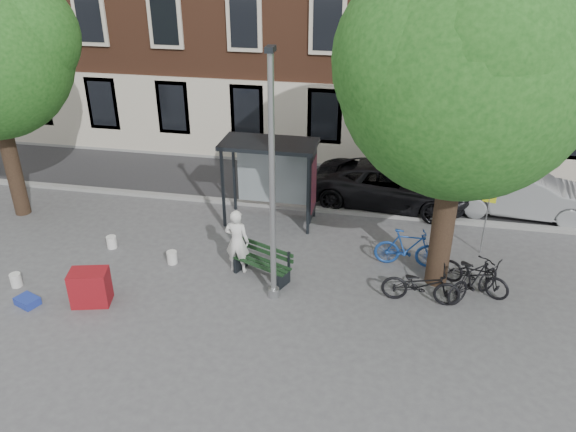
{
  "coord_description": "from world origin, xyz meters",
  "views": [
    {
      "loc": [
        2.6,
        -11.33,
        8.17
      ],
      "look_at": [
        0.02,
        1.74,
        1.4
      ],
      "focal_mm": 35.0,
      "sensor_mm": 36.0,
      "label": 1
    }
  ],
  "objects_px": {
    "bench": "(263,264)",
    "red_stand": "(90,287)",
    "bus_shelter": "(283,164)",
    "painter": "(237,241)",
    "notice_sign": "(488,205)",
    "car_silver": "(523,193)",
    "lamppost": "(272,196)",
    "bike_b": "(408,248)",
    "bike_c": "(475,274)",
    "car_dark": "(391,184)",
    "bike_d": "(474,280)",
    "bike_a": "(421,285)"
  },
  "relations": [
    {
      "from": "car_dark",
      "to": "notice_sign",
      "type": "relative_size",
      "value": 2.47
    },
    {
      "from": "car_silver",
      "to": "painter",
      "type": "bearing_deg",
      "value": 126.7
    },
    {
      "from": "bench",
      "to": "red_stand",
      "type": "height_order",
      "value": "red_stand"
    },
    {
      "from": "bike_a",
      "to": "car_silver",
      "type": "height_order",
      "value": "car_silver"
    },
    {
      "from": "lamppost",
      "to": "bus_shelter",
      "type": "height_order",
      "value": "lamppost"
    },
    {
      "from": "lamppost",
      "to": "bike_a",
      "type": "bearing_deg",
      "value": 7.71
    },
    {
      "from": "bike_c",
      "to": "notice_sign",
      "type": "height_order",
      "value": "notice_sign"
    },
    {
      "from": "red_stand",
      "to": "bike_c",
      "type": "bearing_deg",
      "value": 14.57
    },
    {
      "from": "bike_a",
      "to": "notice_sign",
      "type": "relative_size",
      "value": 0.92
    },
    {
      "from": "bus_shelter",
      "to": "car_dark",
      "type": "height_order",
      "value": "bus_shelter"
    },
    {
      "from": "lamppost",
      "to": "bike_d",
      "type": "height_order",
      "value": "lamppost"
    },
    {
      "from": "bus_shelter",
      "to": "painter",
      "type": "height_order",
      "value": "bus_shelter"
    },
    {
      "from": "bike_c",
      "to": "red_stand",
      "type": "bearing_deg",
      "value": 135.14
    },
    {
      "from": "bike_c",
      "to": "notice_sign",
      "type": "relative_size",
      "value": 0.89
    },
    {
      "from": "painter",
      "to": "red_stand",
      "type": "distance_m",
      "value": 3.8
    },
    {
      "from": "bike_a",
      "to": "red_stand",
      "type": "xyz_separation_m",
      "value": [
        -7.89,
        -1.6,
        -0.05
      ]
    },
    {
      "from": "notice_sign",
      "to": "painter",
      "type": "bearing_deg",
      "value": -146.31
    },
    {
      "from": "painter",
      "to": "lamppost",
      "type": "bearing_deg",
      "value": 143.51
    },
    {
      "from": "bus_shelter",
      "to": "red_stand",
      "type": "relative_size",
      "value": 3.17
    },
    {
      "from": "bench",
      "to": "bike_b",
      "type": "relative_size",
      "value": 0.95
    },
    {
      "from": "car_dark",
      "to": "car_silver",
      "type": "height_order",
      "value": "car_silver"
    },
    {
      "from": "bench",
      "to": "bike_c",
      "type": "height_order",
      "value": "bike_c"
    },
    {
      "from": "bus_shelter",
      "to": "bike_c",
      "type": "xyz_separation_m",
      "value": [
        5.52,
        -2.82,
        -1.44
      ]
    },
    {
      "from": "bike_d",
      "to": "bench",
      "type": "bearing_deg",
      "value": 47.53
    },
    {
      "from": "painter",
      "to": "car_silver",
      "type": "relative_size",
      "value": 0.39
    },
    {
      "from": "bike_a",
      "to": "bike_b",
      "type": "height_order",
      "value": "bike_b"
    },
    {
      "from": "bike_b",
      "to": "bike_c",
      "type": "distance_m",
      "value": 1.88
    },
    {
      "from": "bike_d",
      "to": "notice_sign",
      "type": "distance_m",
      "value": 2.59
    },
    {
      "from": "lamppost",
      "to": "car_dark",
      "type": "bearing_deg",
      "value": 66.06
    },
    {
      "from": "bike_b",
      "to": "notice_sign",
      "type": "distance_m",
      "value": 2.53
    },
    {
      "from": "bus_shelter",
      "to": "notice_sign",
      "type": "distance_m",
      "value": 5.99
    },
    {
      "from": "bike_a",
      "to": "car_dark",
      "type": "distance_m",
      "value": 5.59
    },
    {
      "from": "bench",
      "to": "bike_d",
      "type": "bearing_deg",
      "value": 24.23
    },
    {
      "from": "bike_d",
      "to": "bike_b",
      "type": "bearing_deg",
      "value": 8.76
    },
    {
      "from": "bike_c",
      "to": "notice_sign",
      "type": "bearing_deg",
      "value": 19.14
    },
    {
      "from": "lamppost",
      "to": "bus_shelter",
      "type": "relative_size",
      "value": 2.14
    },
    {
      "from": "painter",
      "to": "bike_b",
      "type": "xyz_separation_m",
      "value": [
        4.44,
        1.15,
        -0.36
      ]
    },
    {
      "from": "painter",
      "to": "bike_c",
      "type": "xyz_separation_m",
      "value": [
        6.11,
        0.28,
        -0.42
      ]
    },
    {
      "from": "bench",
      "to": "car_dark",
      "type": "bearing_deg",
      "value": 82.35
    },
    {
      "from": "bike_c",
      "to": "red_stand",
      "type": "xyz_separation_m",
      "value": [
        -9.23,
        -2.4,
        -0.03
      ]
    },
    {
      "from": "bus_shelter",
      "to": "bench",
      "type": "xyz_separation_m",
      "value": [
        0.13,
        -3.27,
        -1.53
      ]
    },
    {
      "from": "painter",
      "to": "bike_c",
      "type": "height_order",
      "value": "painter"
    },
    {
      "from": "painter",
      "to": "bench",
      "type": "distance_m",
      "value": 0.9
    },
    {
      "from": "bike_a",
      "to": "bike_d",
      "type": "height_order",
      "value": "bike_d"
    },
    {
      "from": "bike_a",
      "to": "bike_c",
      "type": "relative_size",
      "value": 1.03
    },
    {
      "from": "lamppost",
      "to": "car_silver",
      "type": "relative_size",
      "value": 1.32
    },
    {
      "from": "bike_a",
      "to": "lamppost",
      "type": "bearing_deg",
      "value": 98.88
    },
    {
      "from": "bike_b",
      "to": "bench",
      "type": "bearing_deg",
      "value": 109.34
    },
    {
      "from": "lamppost",
      "to": "bike_b",
      "type": "height_order",
      "value": "lamppost"
    },
    {
      "from": "red_stand",
      "to": "notice_sign",
      "type": "height_order",
      "value": "notice_sign"
    }
  ]
}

